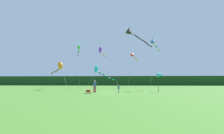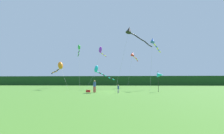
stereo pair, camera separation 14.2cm
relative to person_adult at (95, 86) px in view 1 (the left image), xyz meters
name	(u,v)px [view 1 (the left image)]	position (x,y,z in m)	size (l,w,h in m)	color
ground_plane	(109,92)	(2.10, 0.43, -0.97)	(120.00, 120.00, 0.00)	#4C842D
distant_treeline	(117,81)	(2.10, 45.43, 1.06)	(108.00, 2.40, 4.05)	#193D19
person_adult	(95,86)	(0.00, 0.00, 0.00)	(0.38, 0.38, 1.73)	#B23338
person_child	(119,88)	(3.45, -0.98, -0.34)	(0.25, 0.25, 1.13)	silver
cooler_box	(88,91)	(-1.01, 0.44, -0.81)	(0.59, 0.38, 0.33)	red
banner_flag_pole	(160,75)	(9.74, 1.55, 1.58)	(0.90, 0.70, 3.14)	black
kite_cyan	(99,71)	(-0.72, 8.66, 2.78)	(4.90, 6.92, 4.91)	#B2B2B2
kite_black	(131,32)	(5.72, 5.64, 9.73)	(7.41, 6.91, 11.68)	#B2B2B2
kite_green	(79,48)	(-7.99, 19.52, 9.84)	(3.54, 9.74, 11.93)	#B2B2B2
kite_red	(133,55)	(6.82, 16.90, 7.37)	(3.34, 8.78, 9.16)	#B2B2B2
kite_orange	(60,66)	(-8.33, 7.55, 3.68)	(5.24, 4.21, 5.64)	#B2B2B2
kite_blue	(154,42)	(10.04, 7.16, 8.09)	(3.77, 7.48, 9.90)	#B2B2B2
kite_purple	(101,50)	(-1.50, 16.93, 8.68)	(2.61, 6.55, 10.72)	#B2B2B2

